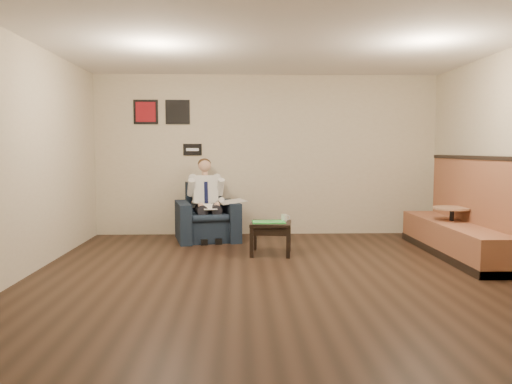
{
  "coord_description": "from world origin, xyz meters",
  "views": [
    {
      "loc": [
        -0.48,
        -5.79,
        1.49
      ],
      "look_at": [
        -0.25,
        1.2,
        0.9
      ],
      "focal_mm": 35.0,
      "sensor_mm": 36.0,
      "label": 1
    }
  ],
  "objects_px": {
    "coffee_mug": "(284,218)",
    "cafe_table": "(451,230)",
    "seated_man": "(208,202)",
    "armchair": "(207,212)",
    "green_folder": "(269,222)",
    "banquette": "(457,207)",
    "smartphone": "(275,220)",
    "side_table": "(271,238)"
  },
  "relations": [
    {
      "from": "seated_man",
      "to": "coffee_mug",
      "type": "distance_m",
      "value": 1.5
    },
    {
      "from": "armchair",
      "to": "side_table",
      "type": "xyz_separation_m",
      "value": [
        0.99,
        -1.17,
        -0.24
      ]
    },
    {
      "from": "seated_man",
      "to": "banquette",
      "type": "relative_size",
      "value": 0.48
    },
    {
      "from": "smartphone",
      "to": "cafe_table",
      "type": "height_order",
      "value": "cafe_table"
    },
    {
      "from": "side_table",
      "to": "smartphone",
      "type": "height_order",
      "value": "smartphone"
    },
    {
      "from": "seated_man",
      "to": "side_table",
      "type": "height_order",
      "value": "seated_man"
    },
    {
      "from": "green_folder",
      "to": "smartphone",
      "type": "xyz_separation_m",
      "value": [
        0.1,
        0.17,
        -0.0
      ]
    },
    {
      "from": "seated_man",
      "to": "cafe_table",
      "type": "xyz_separation_m",
      "value": [
        3.59,
        -1.02,
        -0.31
      ]
    },
    {
      "from": "armchair",
      "to": "smartphone",
      "type": "relative_size",
      "value": 6.75
    },
    {
      "from": "coffee_mug",
      "to": "seated_man",
      "type": "bearing_deg",
      "value": 140.81
    },
    {
      "from": "cafe_table",
      "to": "side_table",
      "type": "bearing_deg",
      "value": -179.42
    },
    {
      "from": "banquette",
      "to": "green_folder",
      "type": "bearing_deg",
      "value": 176.7
    },
    {
      "from": "armchair",
      "to": "banquette",
      "type": "distance_m",
      "value": 3.86
    },
    {
      "from": "smartphone",
      "to": "cafe_table",
      "type": "xyz_separation_m",
      "value": [
        2.56,
        -0.13,
        -0.14
      ]
    },
    {
      "from": "green_folder",
      "to": "cafe_table",
      "type": "xyz_separation_m",
      "value": [
        2.66,
        0.04,
        -0.14
      ]
    },
    {
      "from": "side_table",
      "to": "banquette",
      "type": "height_order",
      "value": "banquette"
    },
    {
      "from": "seated_man",
      "to": "smartphone",
      "type": "distance_m",
      "value": 1.37
    },
    {
      "from": "coffee_mug",
      "to": "cafe_table",
      "type": "height_order",
      "value": "cafe_table"
    },
    {
      "from": "seated_man",
      "to": "banquette",
      "type": "height_order",
      "value": "banquette"
    },
    {
      "from": "seated_man",
      "to": "cafe_table",
      "type": "relative_size",
      "value": 1.95
    },
    {
      "from": "coffee_mug",
      "to": "cafe_table",
      "type": "relative_size",
      "value": 0.15
    },
    {
      "from": "seated_man",
      "to": "banquette",
      "type": "distance_m",
      "value": 3.78
    },
    {
      "from": "cafe_table",
      "to": "armchair",
      "type": "bearing_deg",
      "value": 162.5
    },
    {
      "from": "seated_man",
      "to": "armchair",
      "type": "bearing_deg",
      "value": 90.0
    },
    {
      "from": "side_table",
      "to": "cafe_table",
      "type": "relative_size",
      "value": 0.85
    },
    {
      "from": "side_table",
      "to": "cafe_table",
      "type": "bearing_deg",
      "value": 0.58
    },
    {
      "from": "coffee_mug",
      "to": "smartphone",
      "type": "relative_size",
      "value": 0.68
    },
    {
      "from": "banquette",
      "to": "side_table",
      "type": "bearing_deg",
      "value": 176.3
    },
    {
      "from": "banquette",
      "to": "cafe_table",
      "type": "bearing_deg",
      "value": 87.09
    },
    {
      "from": "green_folder",
      "to": "smartphone",
      "type": "height_order",
      "value": "green_folder"
    },
    {
      "from": "seated_man",
      "to": "green_folder",
      "type": "distance_m",
      "value": 1.42
    },
    {
      "from": "side_table",
      "to": "green_folder",
      "type": "bearing_deg",
      "value": -153.24
    },
    {
      "from": "armchair",
      "to": "cafe_table",
      "type": "bearing_deg",
      "value": -29.76
    },
    {
      "from": "green_folder",
      "to": "coffee_mug",
      "type": "height_order",
      "value": "coffee_mug"
    },
    {
      "from": "coffee_mug",
      "to": "cafe_table",
      "type": "xyz_separation_m",
      "value": [
        2.43,
        -0.07,
        -0.18
      ]
    },
    {
      "from": "armchair",
      "to": "smartphone",
      "type": "xyz_separation_m",
      "value": [
        1.06,
        -1.01,
        -0.0
      ]
    },
    {
      "from": "coffee_mug",
      "to": "banquette",
      "type": "relative_size",
      "value": 0.04
    },
    {
      "from": "green_folder",
      "to": "smartphone",
      "type": "distance_m",
      "value": 0.2
    },
    {
      "from": "smartphone",
      "to": "side_table",
      "type": "bearing_deg",
      "value": -97.35
    },
    {
      "from": "green_folder",
      "to": "seated_man",
      "type": "bearing_deg",
      "value": 131.09
    },
    {
      "from": "banquette",
      "to": "smartphone",
      "type": "bearing_deg",
      "value": 172.68
    },
    {
      "from": "armchair",
      "to": "green_folder",
      "type": "relative_size",
      "value": 2.1
    }
  ]
}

